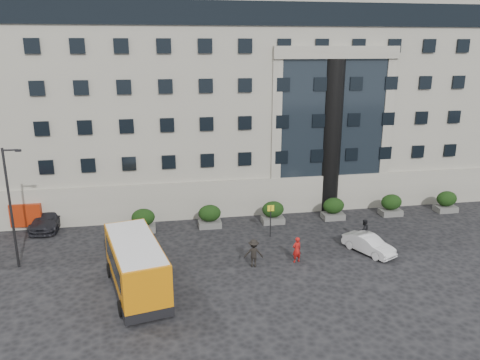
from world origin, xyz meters
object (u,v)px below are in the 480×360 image
(white_taxi, at_px, (369,244))
(pedestrian_c, at_px, (254,253))
(parked_car_c, at_px, (49,218))
(pedestrian_a, at_px, (297,250))
(hedge_e, at_px, (391,205))
(pedestrian_b, at_px, (364,230))
(hedge_c, at_px, (273,212))
(hedge_f, at_px, (446,201))
(red_truck, at_px, (38,200))
(hedge_a, at_px, (143,220))
(minibus, at_px, (136,264))
(street_lamp, at_px, (11,204))
(hedge_d, at_px, (333,208))
(parked_car_d, at_px, (62,197))
(hedge_b, at_px, (210,216))
(bus_stop_sign, at_px, (271,215))

(white_taxi, relative_size, pedestrian_c, 2.05)
(parked_car_c, relative_size, pedestrian_a, 2.90)
(hedge_e, xyz_separation_m, pedestrian_b, (-4.70, -4.89, -0.06))
(hedge_c, xyz_separation_m, pedestrian_c, (-3.17, -7.45, 0.02))
(hedge_f, height_order, white_taxi, hedge_f)
(red_truck, bearing_deg, hedge_e, -3.29)
(hedge_a, xyz_separation_m, minibus, (-0.21, -9.36, 0.79))
(street_lamp, xyz_separation_m, white_taxi, (23.54, -2.00, -3.73))
(minibus, relative_size, white_taxi, 2.03)
(minibus, distance_m, red_truck, 16.42)
(street_lamp, height_order, minibus, street_lamp)
(hedge_a, bearing_deg, hedge_d, 0.00)
(red_truck, xyz_separation_m, white_taxi, (24.35, -11.46, -0.91))
(parked_car_c, xyz_separation_m, pedestrian_c, (14.73, -9.81, 0.19))
(minibus, distance_m, white_taxi, 16.05)
(street_lamp, height_order, parked_car_c, street_lamp)
(hedge_c, distance_m, parked_car_d, 19.56)
(hedge_d, bearing_deg, hedge_b, 180.00)
(bus_stop_sign, xyz_separation_m, pedestrian_c, (-2.27, -4.65, -0.78))
(parked_car_d, bearing_deg, pedestrian_a, -40.68)
(hedge_a, height_order, parked_car_c, hedge_a)
(minibus, distance_m, pedestrian_a, 10.64)
(red_truck, distance_m, white_taxi, 26.93)
(hedge_c, height_order, minibus, minibus)
(hedge_a, bearing_deg, bus_stop_sign, -16.42)
(hedge_b, bearing_deg, parked_car_c, 169.44)
(hedge_c, relative_size, white_taxi, 0.47)
(hedge_b, height_order, pedestrian_c, pedestrian_c)
(street_lamp, distance_m, pedestrian_c, 15.78)
(street_lamp, distance_m, parked_car_c, 8.04)
(parked_car_d, height_order, white_taxi, parked_car_d)
(red_truck, relative_size, white_taxi, 1.51)
(hedge_b, distance_m, hedge_c, 5.20)
(white_taxi, height_order, pedestrian_a, pedestrian_a)
(hedge_a, relative_size, white_taxi, 0.47)
(street_lamp, relative_size, pedestrian_b, 4.61)
(hedge_b, bearing_deg, hedge_c, 0.00)
(minibus, bearing_deg, pedestrian_b, 3.32)
(hedge_a, relative_size, hedge_e, 1.00)
(bus_stop_sign, bearing_deg, white_taxi, -33.27)
(hedge_a, distance_m, hedge_d, 15.60)
(hedge_e, xyz_separation_m, white_taxi, (-5.20, -6.80, -0.29))
(hedge_d, bearing_deg, parked_car_d, 161.15)
(minibus, xyz_separation_m, parked_car_d, (-7.29, 17.25, -1.03))
(parked_car_c, bearing_deg, pedestrian_c, -29.84)
(parked_car_d, relative_size, pedestrian_c, 2.65)
(hedge_f, relative_size, parked_car_d, 0.37)
(minibus, relative_size, pedestrian_a, 4.40)
(pedestrian_a, bearing_deg, hedge_f, -172.31)
(bus_stop_sign, bearing_deg, street_lamp, -173.46)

